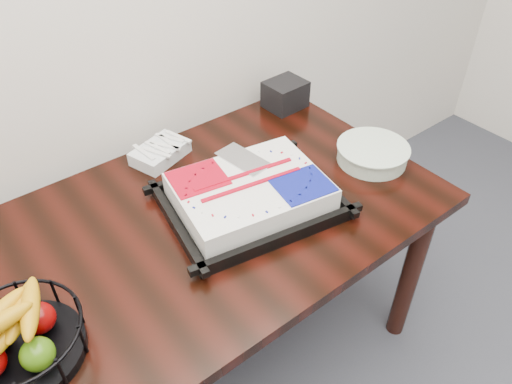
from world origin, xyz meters
TOP-DOWN VIEW (x-y plane):
  - table at (0.00, 2.00)m, footprint 1.80×0.90m
  - cake_tray at (0.30, 1.95)m, footprint 0.57×0.48m
  - fruit_basket at (-0.43, 1.86)m, footprint 0.29×0.29m
  - plate_stack at (0.79, 1.88)m, footprint 0.25×0.25m
  - fork_bag at (0.21, 2.35)m, footprint 0.22×0.18m
  - napkin_box at (0.79, 2.35)m, footprint 0.16×0.14m

SIDE VIEW (x-z plane):
  - table at x=0.00m, z-range 0.29..1.04m
  - fork_bag at x=0.21m, z-range 0.75..0.81m
  - plate_stack at x=0.79m, z-range 0.75..0.81m
  - cake_tray at x=0.30m, z-range 0.75..0.85m
  - napkin_box at x=0.79m, z-range 0.75..0.86m
  - fruit_basket at x=-0.43m, z-range 0.74..0.89m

